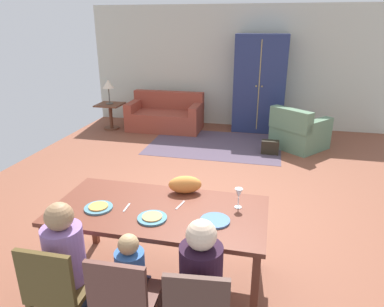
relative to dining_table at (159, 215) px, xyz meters
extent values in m
cube|color=brown|center=(0.04, 2.22, -0.70)|extent=(6.84, 6.77, 0.02)
cube|color=beige|center=(0.04, 5.65, 0.66)|extent=(6.84, 0.10, 2.70)
cube|color=brown|center=(0.00, 0.00, 0.05)|extent=(1.90, 0.92, 0.04)
cube|color=brown|center=(-0.89, -0.40, -0.33)|extent=(0.06, 0.06, 0.72)
cube|color=brown|center=(0.89, -0.40, -0.33)|extent=(0.06, 0.06, 0.72)
cube|color=brown|center=(-0.89, 0.40, -0.33)|extent=(0.06, 0.06, 0.72)
cube|color=brown|center=(0.89, 0.40, -0.33)|extent=(0.06, 0.06, 0.72)
cylinder|color=teal|center=(-0.52, -0.12, 0.08)|extent=(0.25, 0.25, 0.02)
cylinder|color=gold|center=(-0.52, -0.12, 0.09)|extent=(0.17, 0.17, 0.01)
cylinder|color=teal|center=(0.00, -0.18, 0.08)|extent=(0.25, 0.25, 0.02)
cylinder|color=tan|center=(0.00, -0.18, 0.09)|extent=(0.17, 0.17, 0.01)
cylinder|color=teal|center=(0.52, -0.10, 0.08)|extent=(0.25, 0.25, 0.02)
cylinder|color=silver|center=(0.68, 0.18, 0.07)|extent=(0.06, 0.06, 0.01)
cylinder|color=silver|center=(0.68, 0.18, 0.12)|extent=(0.01, 0.01, 0.09)
cone|color=silver|center=(0.68, 0.18, 0.21)|extent=(0.07, 0.07, 0.09)
cube|color=silver|center=(-0.28, -0.05, 0.07)|extent=(0.02, 0.15, 0.01)
cube|color=silver|center=(0.17, 0.10, 0.07)|extent=(0.05, 0.17, 0.01)
cube|color=#513E1B|center=(-0.52, -0.74, -0.26)|extent=(0.43, 0.43, 0.04)
cube|color=#513E1B|center=(-0.52, -0.93, -0.03)|extent=(0.42, 0.05, 0.42)
cube|color=#513E1B|center=(-0.34, -0.56, -0.49)|extent=(0.04, 0.04, 0.41)
cube|color=#513E1B|center=(-0.70, -0.56, -0.49)|extent=(0.04, 0.04, 0.41)
cube|color=navy|center=(-0.52, -0.60, -0.47)|extent=(0.26, 0.34, 0.45)
cylinder|color=#8F68AC|center=(-0.52, -0.68, -0.01)|extent=(0.30, 0.30, 0.46)
sphere|color=#A57B54|center=(-0.52, -0.68, 0.31)|extent=(0.21, 0.21, 0.21)
cube|color=brown|center=(0.00, -0.74, -0.26)|extent=(0.43, 0.43, 0.04)
cube|color=brown|center=(0.01, -0.93, -0.03)|extent=(0.42, 0.05, 0.42)
cube|color=brown|center=(0.17, -0.56, -0.49)|extent=(0.04, 0.04, 0.41)
cube|color=brown|center=(-0.19, -0.57, -0.49)|extent=(0.04, 0.04, 0.41)
cylinder|color=#3461AC|center=(0.00, -0.68, -0.08)|extent=(0.22, 0.22, 0.33)
sphere|color=tan|center=(0.00, -0.68, 0.16)|extent=(0.15, 0.15, 0.15)
cube|color=#4D3127|center=(0.54, -0.93, -0.03)|extent=(0.42, 0.08, 0.42)
cylinder|color=black|center=(0.52, -0.68, -0.01)|extent=(0.30, 0.30, 0.46)
sphere|color=beige|center=(0.52, -0.68, 0.31)|extent=(0.21, 0.21, 0.21)
ellipsoid|color=orange|center=(0.15, 0.36, 0.15)|extent=(0.35, 0.24, 0.17)
cube|color=#524354|center=(-0.15, 4.04, -0.69)|extent=(2.60, 1.80, 0.01)
cube|color=#973F2F|center=(-1.44, 4.84, -0.48)|extent=(1.65, 0.84, 0.42)
cube|color=#973F2F|center=(-1.44, 5.18, -0.07)|extent=(1.65, 0.20, 0.40)
cube|color=#973F2F|center=(-2.18, 4.84, -0.17)|extent=(0.18, 0.84, 0.20)
cube|color=#973F2F|center=(-0.71, 4.84, -0.17)|extent=(0.18, 0.84, 0.20)
cube|color=slate|center=(1.49, 4.24, -0.48)|extent=(1.19, 1.19, 0.42)
cube|color=slate|center=(1.28, 3.97, -0.07)|extent=(0.79, 0.69, 0.40)
cube|color=slate|center=(1.75, 4.03, -0.17)|extent=(0.67, 0.77, 0.20)
cube|color=slate|center=(1.23, 4.45, -0.17)|extent=(0.67, 0.77, 0.20)
cube|color=navy|center=(0.62, 5.26, 0.36)|extent=(1.10, 0.56, 2.10)
cube|color=tan|center=(0.62, 4.98, 0.36)|extent=(0.02, 0.01, 1.89)
sphere|color=tan|center=(0.56, 4.97, 0.36)|extent=(0.04, 0.04, 0.04)
sphere|color=tan|center=(0.68, 4.97, 0.36)|extent=(0.04, 0.04, 0.04)
cube|color=brown|center=(-2.68, 4.64, -0.13)|extent=(0.56, 0.56, 0.03)
cylinder|color=brown|center=(-2.68, 4.64, -0.42)|extent=(0.08, 0.08, 0.55)
cylinder|color=brown|center=(-2.68, 4.64, -0.68)|extent=(0.36, 0.36, 0.03)
cylinder|color=#4C4940|center=(-2.68, 4.64, -0.10)|extent=(0.16, 0.16, 0.02)
cylinder|color=#4C4940|center=(-2.68, 4.64, 0.08)|extent=(0.02, 0.02, 0.34)
cone|color=beige|center=(-2.68, 4.64, 0.34)|extent=(0.26, 0.26, 0.18)
cube|color=black|center=(0.94, 3.74, -0.56)|extent=(0.32, 0.16, 0.26)
camera|label=1|loc=(0.90, -2.62, 1.62)|focal=32.89mm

